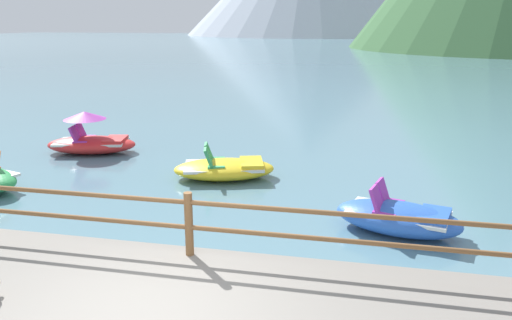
% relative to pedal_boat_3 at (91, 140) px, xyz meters
% --- Properties ---
extents(ground_plane, '(200.00, 200.00, 0.00)m').
position_rel_pedal_boat_3_xyz_m(ground_plane, '(5.21, 32.05, -0.38)').
color(ground_plane, slate).
extents(dock_railing, '(23.92, 0.12, 0.95)m').
position_rel_pedal_boat_3_xyz_m(dock_railing, '(5.21, -6.40, 0.60)').
color(dock_railing, brown).
rests_on(dock_railing, promenade_dock).
extents(pedal_boat_3, '(2.71, 1.72, 1.20)m').
position_rel_pedal_boat_3_xyz_m(pedal_boat_3, '(0.00, 0.00, 0.00)').
color(pedal_boat_3, red).
rests_on(pedal_boat_3, ground).
extents(pedal_boat_4, '(2.68, 1.95, 0.81)m').
position_rel_pedal_boat_3_xyz_m(pedal_boat_4, '(4.38, -1.52, -0.14)').
color(pedal_boat_4, yellow).
rests_on(pedal_boat_4, ground).
extents(pedal_boat_5, '(2.44, 1.66, 0.87)m').
position_rel_pedal_boat_3_xyz_m(pedal_boat_5, '(8.28, -4.00, -0.09)').
color(pedal_boat_5, blue).
rests_on(pedal_boat_5, ground).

